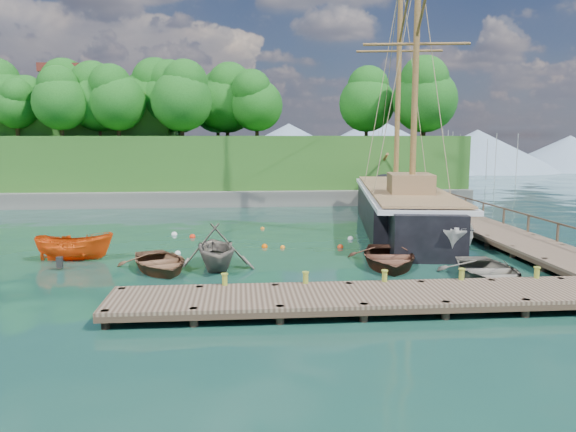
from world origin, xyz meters
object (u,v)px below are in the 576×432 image
(motorboat_orange, at_px, (75,260))
(rowboat_0, at_px, (159,270))
(cabin_boat_white, at_px, (454,255))
(schooner, at_px, (402,211))
(rowboat_2, at_px, (388,266))
(rowboat_1, at_px, (216,268))
(rowboat_3, at_px, (488,280))

(motorboat_orange, bearing_deg, rowboat_0, -114.73)
(motorboat_orange, xyz_separation_m, cabin_boat_white, (18.95, -0.56, 0.00))
(rowboat_0, xyz_separation_m, schooner, (14.38, 10.63, 1.13))
(rowboat_0, xyz_separation_m, motorboat_orange, (-4.42, 2.43, 0.00))
(rowboat_2, distance_m, schooner, 11.41)
(rowboat_2, relative_size, cabin_boat_white, 1.00)
(motorboat_orange, bearing_deg, rowboat_2, -95.40)
(rowboat_1, relative_size, cabin_boat_white, 0.82)
(rowboat_1, height_order, motorboat_orange, rowboat_1)
(rowboat_3, bearing_deg, rowboat_0, 172.12)
(rowboat_1, distance_m, schooner, 15.88)
(rowboat_3, distance_m, cabin_boat_white, 4.97)
(rowboat_2, height_order, cabin_boat_white, cabin_boat_white)
(rowboat_1, bearing_deg, rowboat_0, 174.93)
(rowboat_1, relative_size, schooner, 0.15)
(schooner, bearing_deg, rowboat_0, -134.56)
(rowboat_2, bearing_deg, schooner, 78.81)
(schooner, bearing_deg, rowboat_3, -82.22)
(rowboat_3, xyz_separation_m, schooner, (0.29, 13.71, 1.13))
(rowboat_0, height_order, motorboat_orange, motorboat_orange)
(rowboat_0, distance_m, cabin_boat_white, 14.66)
(rowboat_0, xyz_separation_m, cabin_boat_white, (14.54, 1.87, 0.00))
(rowboat_2, relative_size, schooner, 0.18)
(cabin_boat_white, bearing_deg, rowboat_3, -71.62)
(rowboat_1, xyz_separation_m, rowboat_3, (11.56, -3.19, 0.00))
(rowboat_0, bearing_deg, motorboat_orange, 129.98)
(motorboat_orange, bearing_deg, cabin_boat_white, -87.62)
(rowboat_1, height_order, rowboat_2, rowboat_1)
(rowboat_2, height_order, schooner, schooner)
(rowboat_2, xyz_separation_m, schooner, (3.79, 10.70, 1.13))
(rowboat_0, bearing_deg, schooner, 15.24)
(rowboat_0, xyz_separation_m, rowboat_2, (10.59, -0.07, 0.00))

